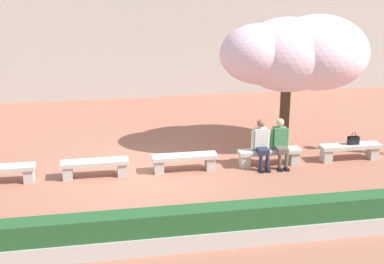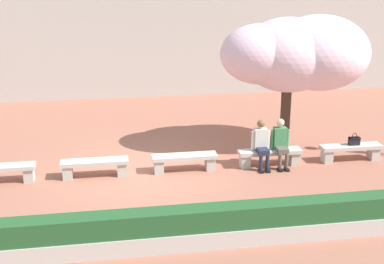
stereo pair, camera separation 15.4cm
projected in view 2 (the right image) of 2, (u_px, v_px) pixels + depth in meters
ground_plane at (141, 174)px, 13.88m from camera, size 100.00×100.00×0.00m
building_facade at (120, 1)px, 22.21m from camera, size 28.00×4.00×7.28m
stone_bench_near_west at (0, 171)px, 13.24m from camera, size 1.71×0.43×0.45m
stone_bench_center at (95, 166)px, 13.60m from camera, size 1.71×0.43×0.45m
stone_bench_near_east at (185, 160)px, 13.97m from camera, size 1.71×0.43×0.45m
stone_bench_east_end at (270, 155)px, 14.33m from camera, size 1.71×0.43×0.45m
stone_bench_far_east at (351, 150)px, 14.70m from camera, size 1.71×0.43×0.45m
person_seated_left at (261, 142)px, 14.12m from camera, size 0.51×0.68×1.29m
person_seated_right at (281, 141)px, 14.20m from camera, size 0.51×0.69×1.29m
handbag at (354, 140)px, 14.63m from camera, size 0.30×0.15×0.34m
cherry_tree_main at (296, 54)px, 14.90m from camera, size 4.24×2.82×3.87m
planter_hedge_foreground at (155, 231)px, 10.16m from camera, size 16.61×0.50×0.80m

